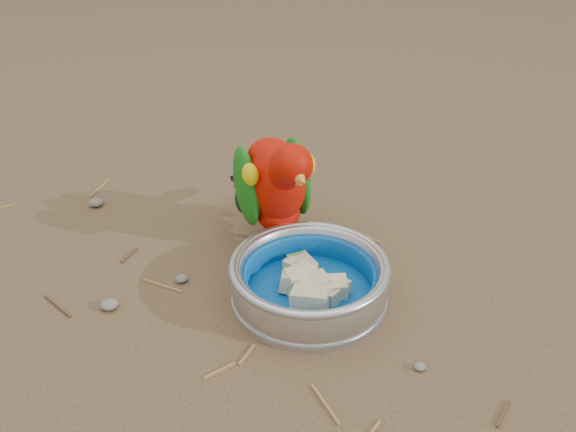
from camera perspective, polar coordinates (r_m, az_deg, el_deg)
name	(u,v)px	position (r m, az deg, el deg)	size (l,w,h in m)	color
ground	(252,309)	(0.85, -3.22, -8.29)	(60.00, 60.00, 0.00)	brown
food_bowl	(309,296)	(0.86, 1.89, -7.09)	(0.21, 0.21, 0.02)	#B2B2BA
bowl_wall	(310,277)	(0.84, 1.93, -5.47)	(0.21, 0.21, 0.04)	#B2B2BA
fruit_wedges	(309,282)	(0.84, 1.92, -5.86)	(0.12, 0.12, 0.03)	#C8B88E
lory_parrot	(276,193)	(0.92, -1.07, 2.10)	(0.11, 0.23, 0.18)	#AD0C01
ground_debris	(269,285)	(0.88, -1.73, -6.19)	(0.90, 0.80, 0.01)	olive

